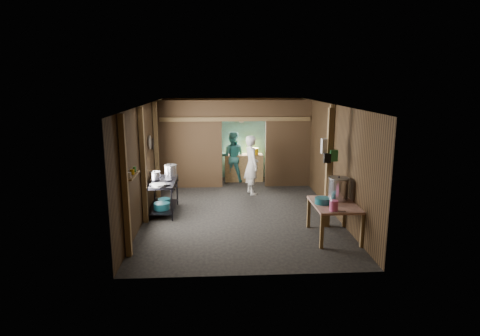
{
  "coord_description": "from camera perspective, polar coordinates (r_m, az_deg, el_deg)",
  "views": [
    {
      "loc": [
        -0.54,
        -9.59,
        3.16
      ],
      "look_at": [
        0.0,
        -0.2,
        1.1
      ],
      "focal_mm": 30.06,
      "sensor_mm": 36.0,
      "label": 1
    }
  ],
  "objects": [
    {
      "name": "bag_green",
      "position": [
        8.73,
        13.14,
        1.74
      ],
      "size": [
        0.16,
        0.12,
        0.24
      ],
      "primitive_type": "cube",
      "color": "#287A3A",
      "rests_on": "post_free"
    },
    {
      "name": "partition_left",
      "position": [
        11.96,
        -7.02,
        3.31
      ],
      "size": [
        1.85,
        0.1,
        2.6
      ],
      "primitive_type": "cube",
      "color": "#47341F",
      "rests_on": "floor"
    },
    {
      "name": "wall_clock",
      "position": [
        13.08,
        0.2,
        6.82
      ],
      "size": [
        0.2,
        0.03,
        0.2
      ],
      "primitive_type": "cylinder",
      "rotation": [
        1.57,
        0.0,
        0.0
      ],
      "color": "silver",
      "rests_on": "wall_back"
    },
    {
      "name": "prep_table",
      "position": [
        8.51,
        13.18,
        -7.23
      ],
      "size": [
        0.88,
        1.21,
        0.71
      ],
      "primitive_type": null,
      "color": "tan",
      "rests_on": "floor"
    },
    {
      "name": "wall_front",
      "position": [
        6.39,
        1.69,
        -4.56
      ],
      "size": [
        4.5,
        0.0,
        2.6
      ],
      "primitive_type": "cube",
      "color": "#49341B",
      "rests_on": "ground"
    },
    {
      "name": "stock_pot",
      "position": [
        8.62,
        13.79,
        -2.92
      ],
      "size": [
        0.54,
        0.54,
        0.5
      ],
      "primitive_type": null,
      "rotation": [
        0.0,
        0.0,
        0.32
      ],
      "color": "silver",
      "rests_on": "prep_table"
    },
    {
      "name": "jar_green",
      "position": [
        8.06,
        -14.74,
        -0.2
      ],
      "size": [
        0.06,
        0.06,
        0.1
      ],
      "primitive_type": "cylinder",
      "color": "#287A3A",
      "rests_on": "wall_shelf"
    },
    {
      "name": "post_right",
      "position": [
        9.95,
        12.64,
        1.28
      ],
      "size": [
        0.1,
        0.12,
        2.6
      ],
      "primitive_type": "cube",
      "color": "olive",
      "rests_on": "floor"
    },
    {
      "name": "blue_tub_back",
      "position": [
        10.21,
        -10.73,
        -4.63
      ],
      "size": [
        0.3,
        0.3,
        0.12
      ],
      "primitive_type": "cylinder",
      "color": "#1C6371",
      "rests_on": "gas_range"
    },
    {
      "name": "yellow_tub",
      "position": [
        12.78,
        1.81,
        2.4
      ],
      "size": [
        0.37,
        0.37,
        0.2
      ],
      "primitive_type": "cylinder",
      "color": "gold",
      "rests_on": "back_counter"
    },
    {
      "name": "wall_right",
      "position": [
        10.16,
        12.71,
        1.5
      ],
      "size": [
        0.0,
        7.0,
        2.6
      ],
      "primitive_type": "cube",
      "color": "#49341B",
      "rests_on": "ground"
    },
    {
      "name": "wall_back",
      "position": [
        13.23,
        -0.92,
        4.27
      ],
      "size": [
        4.5,
        0.0,
        2.6
      ],
      "primitive_type": "cube",
      "color": "#49341B",
      "rests_on": "ground"
    },
    {
      "name": "frying_pan",
      "position": [
        9.32,
        -11.46,
        -2.39
      ],
      "size": [
        0.5,
        0.63,
        0.07
      ],
      "primitive_type": null,
      "rotation": [
        0.0,
        0.0,
        -0.35
      ],
      "color": "gray",
      "rests_on": "gas_range"
    },
    {
      "name": "blue_tub_front",
      "position": [
        9.77,
        -11.07,
        -5.32
      ],
      "size": [
        0.38,
        0.38,
        0.15
      ],
      "primitive_type": "cylinder",
      "color": "#1C6371",
      "rests_on": "gas_range"
    },
    {
      "name": "red_cup",
      "position": [
        12.75,
        -1.08,
        2.21
      ],
      "size": [
        0.11,
        0.11,
        0.13
      ],
      "primitive_type": "cylinder",
      "color": "#96000F",
      "rests_on": "back_counter"
    },
    {
      "name": "partition_right",
      "position": [
        12.12,
        6.81,
        3.44
      ],
      "size": [
        1.35,
        0.1,
        2.6
      ],
      "primitive_type": "cube",
      "color": "#47341F",
      "rests_on": "floor"
    },
    {
      "name": "jar_white",
      "position": [
        7.61,
        -15.43,
        -0.96
      ],
      "size": [
        0.07,
        0.07,
        0.1
      ],
      "primitive_type": "cylinder",
      "color": "silver",
      "rests_on": "wall_shelf"
    },
    {
      "name": "cross_beam",
      "position": [
        11.81,
        -0.66,
        6.95
      ],
      "size": [
        4.4,
        0.12,
        0.12
      ],
      "primitive_type": "cube",
      "color": "olive",
      "rests_on": "wall_left"
    },
    {
      "name": "pan_lid_big",
      "position": [
        10.24,
        -12.66,
        3.57
      ],
      "size": [
        0.03,
        0.34,
        0.34
      ],
      "primitive_type": "cylinder",
      "rotation": [
        0.0,
        1.57,
        0.0
      ],
      "color": "gray",
      "rests_on": "wall_left"
    },
    {
      "name": "jar_yellow",
      "position": [
        7.85,
        -15.05,
        -0.55
      ],
      "size": [
        0.08,
        0.08,
        0.1
      ],
      "primitive_type": "cylinder",
      "color": "gold",
      "rests_on": "wall_shelf"
    },
    {
      "name": "wall_shelf",
      "position": [
        7.86,
        -15.03,
        -1.01
      ],
      "size": [
        0.14,
        0.8,
        0.03
      ],
      "primitive_type": "cube",
      "color": "olive",
      "rests_on": "wall_left"
    },
    {
      "name": "stove_pot_large",
      "position": [
        10.2,
        -9.8,
        -0.42
      ],
      "size": [
        0.34,
        0.34,
        0.32
      ],
      "primitive_type": null,
      "rotation": [
        0.0,
        0.0,
        -0.12
      ],
      "color": "silver",
      "rests_on": "gas_range"
    },
    {
      "name": "floor",
      "position": [
        10.11,
        -0.06,
        -5.86
      ],
      "size": [
        4.5,
        7.0,
        0.0
      ],
      "primitive_type": "cube",
      "color": "black",
      "rests_on": "ground"
    },
    {
      "name": "post_left_b",
      "position": [
        9.13,
        -13.56,
        0.26
      ],
      "size": [
        0.1,
        0.12,
        2.6
      ],
      "primitive_type": "cube",
      "color": "olive",
      "rests_on": "floor"
    },
    {
      "name": "stove_pot_med",
      "position": [
        9.89,
        -11.99,
        -1.16
      ],
      "size": [
        0.27,
        0.27,
        0.23
      ],
      "primitive_type": null,
      "rotation": [
        0.0,
        0.0,
        0.01
      ],
      "color": "silver",
      "rests_on": "gas_range"
    },
    {
      "name": "worker_back",
      "position": [
        12.72,
        -1.07,
        1.61
      ],
      "size": [
        0.87,
        0.73,
        1.58
      ],
      "primitive_type": "imported",
      "rotation": [
        0.0,
        0.0,
        2.95
      ],
      "color": "teal",
      "rests_on": "floor"
    },
    {
      "name": "turquoise_panel",
      "position": [
        13.18,
        -0.9,
        4.01
      ],
      "size": [
        4.4,
        0.06,
        2.5
      ],
      "primitive_type": "cube",
      "color": "#69B2A7",
      "rests_on": "wall_back"
    },
    {
      "name": "knife",
      "position": [
        7.88,
        13.74,
        -6.05
      ],
      "size": [
        0.3,
        0.04,
        0.01
      ],
      "primitive_type": "cube",
      "rotation": [
        0.0,
        0.0,
        0.02
      ],
      "color": "silver",
      "rests_on": "prep_table"
    },
    {
      "name": "partition_header",
      "position": [
        11.85,
        0.55,
        8.19
      ],
      "size": [
        1.3,
        0.1,
        0.6
      ],
      "primitive_type": "cube",
      "color": "#47341F",
      "rests_on": "wall_back"
    },
    {
      "name": "post_free",
      "position": [
        8.83,
        12.5,
        -0.11
      ],
      "size": [
        0.12,
        0.12,
        2.6
      ],
      "primitive_type": "cube",
      "color": "olive",
      "rests_on": "floor"
    },
    {
      "name": "post_left_a",
      "position": [
        7.42,
        -15.98,
        -2.65
      ],
      "size": [
        0.1,
        0.12,
        2.6
      ],
      "primitive_type": "cube",
      "color": "olive",
      "rests_on": "floor"
    },
    {
      "name": "post_left_c",
      "position": [
        11.07,
        -11.77,
        2.42
      ],
      "size": [
        0.1,
        0.12,
        2.6
      ],
      "primitive_type": "cube",
      "color": "olive",
      "rests_on": "floor"
    },
    {
      "name": "stove_saucepan",
      "position": [
        10.21,
        -11.71,
        -0.98
      ],
      "size": [
        0.17,
        0.17,
        0.1
      ],
      "primitive_type": "cylinder",
      "rotation": [
        0.0,
        0.0,
        -0.02
      ],
      "color": "silver",
      "rests_on": "gas_range"
    },
    {
      "name": "back_counter",
      "position": [
        12.86,
        0.53,
        0.07
      ],
      "size": [
        1.2,
        0.5,
        0.85
      ],
      "primitive_type": "cube",
      "color": "olive",
      "rests_on": "floor"
    },
    {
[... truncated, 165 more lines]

